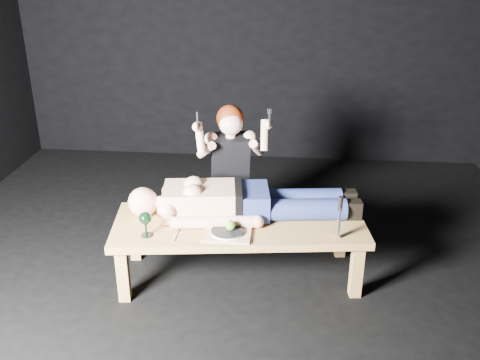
{
  "coord_description": "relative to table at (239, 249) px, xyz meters",
  "views": [
    {
      "loc": [
        0.42,
        -3.3,
        2.27
      ],
      "look_at": [
        0.1,
        0.12,
        0.75
      ],
      "focal_mm": 40.63,
      "sensor_mm": 36.0,
      "label": 1
    }
  ],
  "objects": [
    {
      "name": "ground",
      "position": [
        -0.1,
        -0.07,
        -0.23
      ],
      "size": [
        5.0,
        5.0,
        0.0
      ],
      "primitive_type": "plane",
      "color": "black",
      "rests_on": "ground"
    },
    {
      "name": "back_wall",
      "position": [
        -0.1,
        2.43,
        1.27
      ],
      "size": [
        5.0,
        0.0,
        5.0
      ],
      "primitive_type": "plane",
      "rotation": [
        1.57,
        0.0,
        0.0
      ],
      "color": "black",
      "rests_on": "ground"
    },
    {
      "name": "table",
      "position": [
        0.0,
        0.0,
        0.0
      ],
      "size": [
        1.83,
        0.88,
        0.45
      ],
      "primitive_type": "cube",
      "rotation": [
        0.0,
        0.0,
        0.12
      ],
      "color": "#A67B3F",
      "rests_on": "ground"
    },
    {
      "name": "lying_man",
      "position": [
        0.04,
        0.12,
        0.36
      ],
      "size": [
        1.88,
        0.78,
        0.27
      ],
      "primitive_type": null,
      "rotation": [
        0.0,
        0.0,
        0.12
      ],
      "color": "#EAB490",
      "rests_on": "table"
    },
    {
      "name": "kneeling_woman",
      "position": [
        -0.14,
        0.6,
        0.37
      ],
      "size": [
        0.77,
        0.82,
        1.18
      ],
      "primitive_type": null,
      "rotation": [
        0.0,
        0.0,
        0.22
      ],
      "color": "black",
      "rests_on": "ground"
    },
    {
      "name": "serving_tray",
      "position": [
        -0.06,
        -0.2,
        0.23
      ],
      "size": [
        0.32,
        0.23,
        0.02
      ],
      "primitive_type": "cube",
      "rotation": [
        0.0,
        0.0,
        0.0
      ],
      "color": "tan",
      "rests_on": "table"
    },
    {
      "name": "plate",
      "position": [
        -0.06,
        -0.2,
        0.25
      ],
      "size": [
        0.21,
        0.21,
        0.02
      ],
      "primitive_type": "cylinder",
      "rotation": [
        0.0,
        0.0,
        0.0
      ],
      "color": "white",
      "rests_on": "serving_tray"
    },
    {
      "name": "apple",
      "position": [
        -0.04,
        -0.19,
        0.3
      ],
      "size": [
        0.07,
        0.07,
        0.07
      ],
      "primitive_type": "sphere",
      "color": "#488C1F",
      "rests_on": "plate"
    },
    {
      "name": "goblet",
      "position": [
        -0.6,
        -0.26,
        0.31
      ],
      "size": [
        0.1,
        0.1,
        0.18
      ],
      "primitive_type": null,
      "rotation": [
        0.0,
        0.0,
        0.12
      ],
      "color": "black",
      "rests_on": "table"
    },
    {
      "name": "fork_flat",
      "position": [
        -0.41,
        -0.22,
        0.23
      ],
      "size": [
        0.02,
        0.19,
        0.01
      ],
      "primitive_type": "cube",
      "rotation": [
        0.0,
        0.0,
        -0.03
      ],
      "color": "#B2B2B7",
      "rests_on": "table"
    },
    {
      "name": "knife_flat",
      "position": [
        0.06,
        -0.2,
        0.23
      ],
      "size": [
        0.06,
        0.19,
        0.01
      ],
      "primitive_type": "cube",
      "rotation": [
        0.0,
        0.0,
        -0.26
      ],
      "color": "#B2B2B7",
      "rests_on": "table"
    },
    {
      "name": "spoon_flat",
      "position": [
        -0.02,
        -0.11,
        0.23
      ],
      "size": [
        0.11,
        0.17,
        0.01
      ],
      "primitive_type": "cube",
      "rotation": [
        0.0,
        0.0,
        0.53
      ],
      "color": "#B2B2B7",
      "rests_on": "table"
    },
    {
      "name": "carving_knife",
      "position": [
        0.68,
        -0.16,
        0.38
      ],
      "size": [
        0.04,
        0.05,
        0.3
      ],
      "primitive_type": null,
      "rotation": [
        0.0,
        0.0,
        0.12
      ],
      "color": "#B2B2B7",
      "rests_on": "table"
    }
  ]
}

